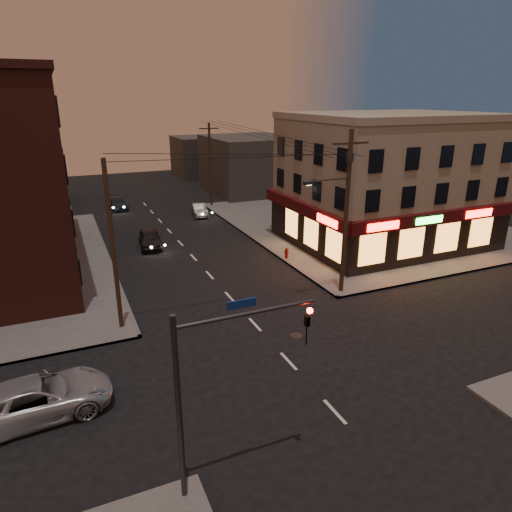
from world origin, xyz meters
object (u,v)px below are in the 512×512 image
sedan_far (117,203)px  fire_hydrant (287,252)px  sedan_near (150,238)px  suv_cross (37,398)px  sedan_mid (199,210)px

sedan_far → fire_hydrant: size_ratio=5.23×
sedan_near → sedan_far: 14.89m
suv_cross → fire_hydrant: 21.06m
suv_cross → sedan_far: size_ratio=1.33×
sedan_far → fire_hydrant: 24.23m
sedan_near → fire_hydrant: 11.59m
sedan_far → fire_hydrant: (9.58, -22.25, -0.03)m
sedan_near → fire_hydrant: (8.94, -7.37, -0.14)m
suv_cross → sedan_near: bearing=-27.6°
fire_hydrant → sedan_far: bearing=113.3°
sedan_far → fire_hydrant: bearing=-71.1°
sedan_mid → fire_hydrant: size_ratio=4.72×
sedan_far → suv_cross: bearing=-106.9°
suv_cross → sedan_mid: bearing=-33.0°
sedan_near → sedan_mid: size_ratio=1.11×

